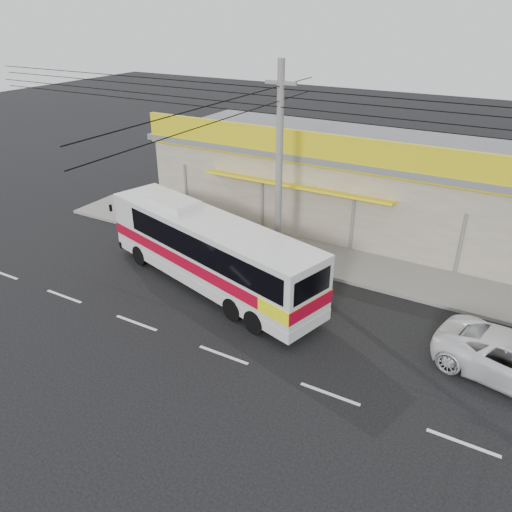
{
  "coord_description": "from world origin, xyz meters",
  "views": [
    {
      "loc": [
        7.93,
        -14.18,
        10.99
      ],
      "look_at": [
        -1.23,
        2.0,
        1.62
      ],
      "focal_mm": 35.0,
      "sensor_mm": 36.0,
      "label": 1
    }
  ],
  "objects_px": {
    "coach_bus": "(212,249)",
    "motorbike_red": "(187,229)",
    "utility_pole": "(281,101)",
    "motorbike_dark": "(176,209)"
  },
  "relations": [
    {
      "from": "coach_bus",
      "to": "motorbike_red",
      "type": "height_order",
      "value": "coach_bus"
    },
    {
      "from": "utility_pole",
      "to": "motorbike_red",
      "type": "bearing_deg",
      "value": 176.28
    },
    {
      "from": "motorbike_red",
      "to": "motorbike_dark",
      "type": "distance_m",
      "value": 3.02
    },
    {
      "from": "motorbike_red",
      "to": "utility_pole",
      "type": "height_order",
      "value": "utility_pole"
    },
    {
      "from": "coach_bus",
      "to": "utility_pole",
      "type": "xyz_separation_m",
      "value": [
        1.46,
        3.13,
        5.7
      ]
    },
    {
      "from": "coach_bus",
      "to": "motorbike_dark",
      "type": "height_order",
      "value": "coach_bus"
    },
    {
      "from": "motorbike_dark",
      "to": "utility_pole",
      "type": "xyz_separation_m",
      "value": [
        7.71,
        -2.35,
        6.93
      ]
    },
    {
      "from": "motorbike_red",
      "to": "motorbike_dark",
      "type": "xyz_separation_m",
      "value": [
        -2.26,
        2.0,
        0.03
      ]
    },
    {
      "from": "motorbike_red",
      "to": "motorbike_dark",
      "type": "height_order",
      "value": "motorbike_dark"
    },
    {
      "from": "coach_bus",
      "to": "utility_pole",
      "type": "relative_size",
      "value": 0.34
    }
  ]
}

